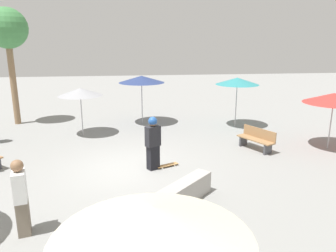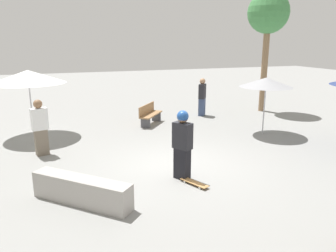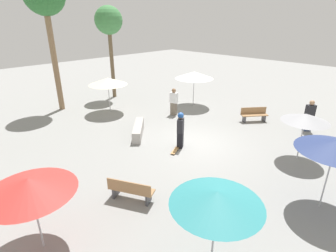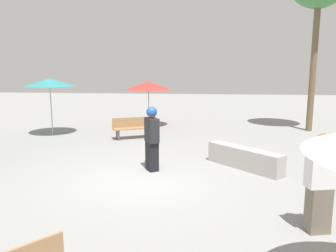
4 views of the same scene
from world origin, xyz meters
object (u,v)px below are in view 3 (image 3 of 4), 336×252
(shade_umbrella_teal, at_px, (217,198))
(shade_umbrella_white, at_px, (194,75))
(bench_near, at_px, (131,190))
(bystander_watching, at_px, (309,116))
(skater_main, at_px, (180,129))
(bench_far, at_px, (254,115))
(shade_umbrella_grey, at_px, (306,118))
(shade_umbrella_red, at_px, (29,185))
(concrete_ledge, at_px, (138,130))
(palm_tree_center_left, at_px, (109,22))
(bystander_far, at_px, (174,102))
(shade_umbrella_navy, at_px, (336,145))
(skateboard, at_px, (175,150))
(shade_umbrella_cream, at_px, (108,81))

(shade_umbrella_teal, xyz_separation_m, shade_umbrella_white, (-8.86, 10.10, -0.05))
(bench_near, bearing_deg, bystander_watching, 51.74)
(shade_umbrella_teal, distance_m, shade_umbrella_white, 13.44)
(skater_main, distance_m, shade_umbrella_white, 6.81)
(bench_far, relative_size, shade_umbrella_grey, 0.71)
(shade_umbrella_teal, bearing_deg, shade_umbrella_red, -145.62)
(concrete_ledge, distance_m, bystander_watching, 9.43)
(skater_main, bearing_deg, bench_near, -11.46)
(palm_tree_center_left, bearing_deg, concrete_ledge, -25.60)
(skater_main, height_order, bystander_far, skater_main)
(shade_umbrella_navy, height_order, shade_umbrella_red, shade_umbrella_navy)
(shade_umbrella_red, bearing_deg, shade_umbrella_teal, 34.38)
(skateboard, height_order, shade_umbrella_red, shade_umbrella_red)
(bench_near, relative_size, shade_umbrella_teal, 0.67)
(concrete_ledge, relative_size, shade_umbrella_white, 0.76)
(bench_near, relative_size, bench_far, 1.07)
(shade_umbrella_navy, distance_m, palm_tree_center_left, 16.60)
(bench_near, bearing_deg, shade_umbrella_white, 91.59)
(shade_umbrella_grey, distance_m, palm_tree_center_left, 14.71)
(shade_umbrella_navy, bearing_deg, shade_umbrella_teal, -104.11)
(bench_far, xyz_separation_m, shade_umbrella_teal, (4.25, -10.29, 1.84))
(concrete_ledge, xyz_separation_m, shade_umbrella_navy, (8.86, 0.55, 1.99))
(concrete_ledge, distance_m, shade_umbrella_red, 7.90)
(bench_far, xyz_separation_m, shade_umbrella_red, (0.46, -12.89, 1.60))
(shade_umbrella_grey, bearing_deg, concrete_ledge, -154.72)
(bystander_watching, bearing_deg, bench_far, -36.75)
(shade_umbrella_grey, xyz_separation_m, bystander_watching, (-0.82, 3.66, -1.09))
(skateboard, relative_size, bench_far, 0.53)
(shade_umbrella_teal, bearing_deg, shade_umbrella_white, 131.27)
(bench_far, distance_m, shade_umbrella_grey, 4.90)
(shade_umbrella_navy, height_order, shade_umbrella_grey, shade_umbrella_navy)
(concrete_ledge, xyz_separation_m, shade_umbrella_grey, (7.11, 3.36, 1.67))
(shade_umbrella_white, bearing_deg, bystander_watching, 7.39)
(shade_umbrella_teal, bearing_deg, shade_umbrella_grey, 94.62)
(bystander_far, bearing_deg, shade_umbrella_red, -78.97)
(palm_tree_center_left, bearing_deg, shade_umbrella_cream, -39.11)
(skater_main, xyz_separation_m, concrete_ledge, (-2.59, -0.50, -0.67))
(shade_umbrella_cream, height_order, bystander_watching, shade_umbrella_cream)
(shade_umbrella_teal, relative_size, shade_umbrella_navy, 0.99)
(bench_far, bearing_deg, palm_tree_center_left, -36.29)
(concrete_ledge, height_order, shade_umbrella_grey, shade_umbrella_grey)
(shade_umbrella_teal, distance_m, palm_tree_center_left, 16.96)
(concrete_ledge, bearing_deg, bystander_far, 102.94)
(skateboard, distance_m, bystander_watching, 7.91)
(shade_umbrella_white, bearing_deg, concrete_ledge, -79.15)
(bench_near, relative_size, palm_tree_center_left, 0.24)
(shade_umbrella_cream, relative_size, bystander_watching, 1.41)
(bench_near, xyz_separation_m, bench_far, (-0.64, 9.94, 0.00))
(bench_far, xyz_separation_m, shade_umbrella_grey, (3.65, -2.89, 1.54))
(shade_umbrella_grey, relative_size, shade_umbrella_red, 0.93)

